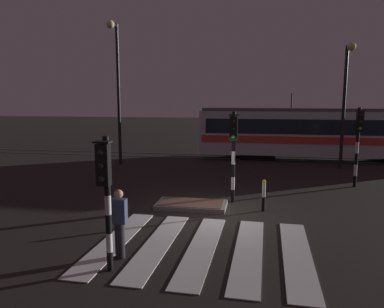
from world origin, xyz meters
TOP-DOWN VIEW (x-y plane):
  - ground_plane at (0.00, 0.00)m, footprint 120.00×120.00m
  - rail_near at (0.00, 11.44)m, footprint 80.00×0.12m
  - rail_far at (0.00, 12.88)m, footprint 80.00×0.12m
  - crosswalk_zebra at (-0.00, -2.84)m, footprint 5.61×4.75m
  - traffic_island at (-0.90, 0.67)m, footprint 2.48×1.32m
  - traffic_light_kerb_mid_left at (-1.87, -4.53)m, footprint 0.36×0.42m
  - traffic_light_median_centre at (0.50, 1.50)m, footprint 0.36×0.42m
  - traffic_light_corner_far_right at (5.62, 4.85)m, footprint 0.36×0.42m
  - street_lamp_trackside_left at (-6.54, 8.23)m, footprint 0.44×1.21m
  - street_lamp_trackside_right at (5.95, 9.16)m, footprint 0.44×1.21m
  - tram at (5.85, 12.16)m, footprint 16.34×2.58m
  - pedestrian_waiting_at_kerb at (-1.88, -3.76)m, footprint 0.36×0.24m
  - bollard_island_edge at (1.62, 0.66)m, footprint 0.12×0.12m

SIDE VIEW (x-z plane):
  - ground_plane at x=0.00m, z-range 0.00..0.00m
  - crosswalk_zebra at x=0.00m, z-range 0.00..0.02m
  - rail_near at x=0.00m, z-range 0.00..0.03m
  - rail_far at x=0.00m, z-range 0.00..0.03m
  - traffic_island at x=-0.90m, z-range 0.00..0.18m
  - bollard_island_edge at x=1.62m, z-range 0.00..1.11m
  - pedestrian_waiting_at_kerb at x=-1.88m, z-range 0.02..1.73m
  - tram at x=5.85m, z-range -0.33..3.82m
  - traffic_light_kerb_mid_left at x=-1.87m, z-range 0.49..3.55m
  - traffic_light_median_centre at x=0.50m, z-range 0.54..3.91m
  - traffic_light_corner_far_right at x=5.62m, z-range 0.55..4.02m
  - street_lamp_trackside_right at x=5.95m, z-range 0.94..7.60m
  - street_lamp_trackside_left at x=-6.54m, z-range 1.00..8.98m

